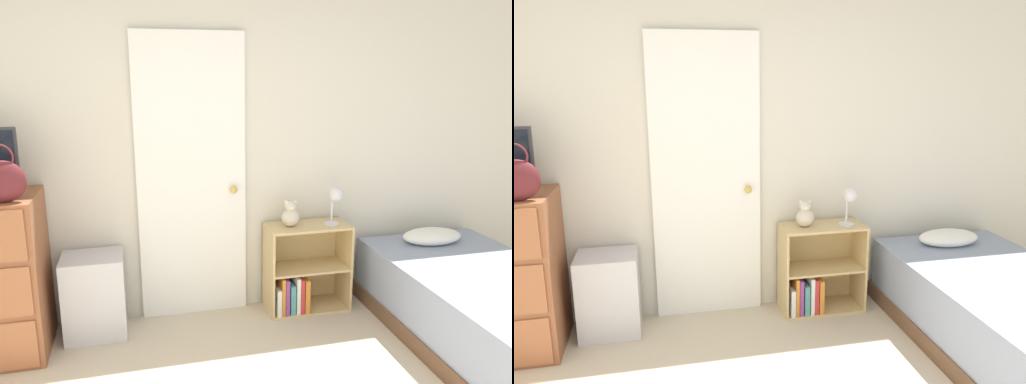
# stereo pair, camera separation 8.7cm
# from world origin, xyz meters

# --- Properties ---
(wall_back) EXTENTS (10.00, 0.06, 2.55)m
(wall_back) POSITION_xyz_m (0.00, 2.24, 1.27)
(wall_back) COLOR beige
(wall_back) RESTS_ON ground_plane
(door_closed) EXTENTS (0.78, 0.09, 2.06)m
(door_closed) POSITION_xyz_m (-0.11, 2.19, 1.03)
(door_closed) COLOR white
(door_closed) RESTS_ON ground_plane
(handbag) EXTENTS (0.27, 0.11, 0.34)m
(handbag) POSITION_xyz_m (-1.25, 1.73, 1.18)
(handbag) COLOR #591E23
(handbag) RESTS_ON dresser
(storage_bin) EXTENTS (0.41, 0.34, 0.57)m
(storage_bin) POSITION_xyz_m (-0.82, 2.02, 0.29)
(storage_bin) COLOR silver
(storage_bin) RESTS_ON ground_plane
(bookshelf) EXTENTS (0.63, 0.31, 0.67)m
(bookshelf) POSITION_xyz_m (0.68, 2.04, 0.27)
(bookshelf) COLOR tan
(bookshelf) RESTS_ON ground_plane
(teddy_bear) EXTENTS (0.13, 0.13, 0.21)m
(teddy_bear) POSITION_xyz_m (0.60, 2.04, 0.76)
(teddy_bear) COLOR beige
(teddy_bear) RESTS_ON bookshelf
(desk_lamp) EXTENTS (0.13, 0.13, 0.29)m
(desk_lamp) POSITION_xyz_m (0.93, 1.99, 0.88)
(desk_lamp) COLOR silver
(desk_lamp) RESTS_ON bookshelf
(bed) EXTENTS (1.06, 1.94, 0.60)m
(bed) POSITION_xyz_m (1.72, 1.23, 0.25)
(bed) COLOR brown
(bed) RESTS_ON ground_plane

